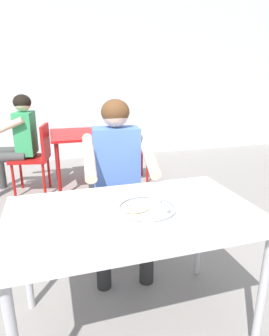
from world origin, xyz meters
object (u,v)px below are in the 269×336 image
Objects in this scene: table_foreground at (134,224)px; thali_tray at (147,208)px; patron_background at (18,136)px; table_background_red at (84,139)px; chair_foreground at (114,190)px; chair_red_right at (127,146)px; diner_foreground at (118,170)px; chair_red_left at (36,154)px.

thali_tray is (0.07, -0.00, 0.08)m from table_foreground.
table_background_red is at bearing -1.12° from patron_background.
chair_foreground is 1.62m from chair_red_right.
patron_background is (-0.79, 0.02, 0.09)m from table_background_red.
table_background_red is 0.80m from patron_background.
table_foreground is at bearing -96.52° from diner_foreground.
patron_background is (-0.83, 1.75, -0.02)m from diner_foreground.
patron_background is (-0.19, 0.09, 0.22)m from chair_red_left.
patron_background is (-0.83, 2.42, -0.03)m from thali_tray.
thali_tray is 0.35× the size of chair_red_right.
diner_foreground is at bearing -69.12° from chair_red_left.
chair_red_left is 1.17m from chair_red_right.
thali_tray is at bearing -91.24° from chair_foreground.
patron_background is at bearing 179.81° from chair_red_right.
chair_foreground is at bearing -108.66° from chair_red_right.
chair_red_right is (0.53, 1.75, -0.24)m from diner_foreground.
chair_foreground is 1.77m from patron_background.
table_background_red is 0.62m from chair_red_left.
patron_background is at bearing 155.36° from chair_red_left.
diner_foreground is at bearing 89.79° from thali_tray.
table_foreground is at bearing -96.00° from chair_foreground.
chair_red_right is (0.52, 1.53, -0.00)m from chair_foreground.
chair_foreground is 0.69× the size of diner_foreground.
table_foreground is at bearing -76.49° from chair_red_left.
chair_red_right reaches higher than table_foreground.
chair_red_right is at bearing 77.47° from thali_tray.
table_foreground is at bearing -72.70° from patron_background.
diner_foreground is at bearing -88.75° from table_background_red.
table_background_red is 0.58m from chair_red_right.
chair_foreground is at bearing 85.60° from diner_foreground.
chair_foreground is (0.09, 0.88, -0.16)m from table_foreground.
table_background_red is (-0.05, 1.52, 0.12)m from chair_foreground.
table_foreground is 0.67m from diner_foreground.
chair_foreground reaches higher than chair_red_left.
chair_foreground is at bearing 88.76° from thali_tray.
chair_red_left reaches higher than table_foreground.
table_foreground is 2.49m from chair_red_right.
diner_foreground is at bearing -94.40° from chair_foreground.
patron_background is (-1.36, 0.00, 0.21)m from chair_red_right.
diner_foreground reaches higher than chair_foreground.
table_foreground is 1.49× the size of chair_red_right.
thali_tray is at bearing -71.15° from patron_background.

